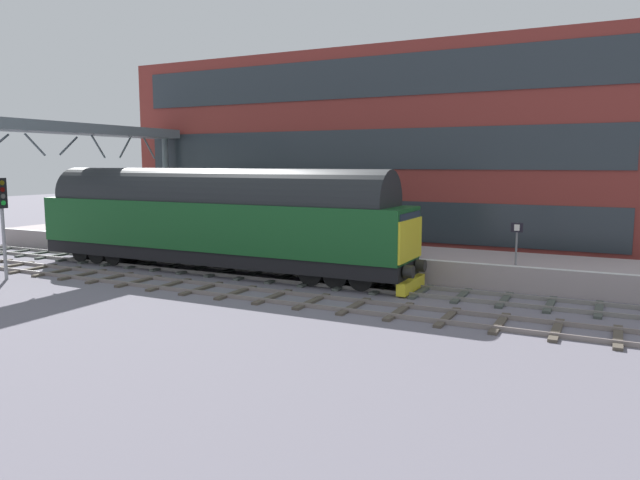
{
  "coord_description": "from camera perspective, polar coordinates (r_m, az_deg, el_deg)",
  "views": [
    {
      "loc": [
        -21.58,
        -11.12,
        4.92
      ],
      "look_at": [
        0.2,
        -0.2,
        1.76
      ],
      "focal_mm": 33.36,
      "sensor_mm": 36.0,
      "label": 1
    }
  ],
  "objects": [
    {
      "name": "station_building",
      "position": [
        33.75,
        4.8,
        8.26
      ],
      "size": [
        5.24,
        28.85,
        10.88
      ],
      "color": "maroon",
      "rests_on": "ground"
    },
    {
      "name": "diesel_locomotive",
      "position": [
        27.11,
        -10.27,
        2.13
      ],
      "size": [
        2.74,
        18.92,
        4.68
      ],
      "color": "black",
      "rests_on": "ground"
    },
    {
      "name": "track_adjacent_west",
      "position": [
        21.95,
        -4.56,
        -5.43
      ],
      "size": [
        2.5,
        60.0,
        0.15
      ],
      "color": "gray",
      "rests_on": "ground"
    },
    {
      "name": "signal_post_near",
      "position": [
        28.3,
        -28.16,
        2.26
      ],
      "size": [
        0.44,
        0.22,
        4.3
      ],
      "color": "gray",
      "rests_on": "ground"
    },
    {
      "name": "overhead_footbridge",
      "position": [
        32.95,
        -21.74,
        9.13
      ],
      "size": [
        12.59,
        2.0,
        6.86
      ],
      "color": "slate",
      "rests_on": "ground"
    },
    {
      "name": "station_platform",
      "position": [
        27.87,
        2.77,
        -1.73
      ],
      "size": [
        4.0,
        44.0,
        1.01
      ],
      "color": "#A19495",
      "rests_on": "ground"
    },
    {
      "name": "ground_plane",
      "position": [
        24.77,
        -0.61,
        -4.06
      ],
      "size": [
        140.0,
        140.0,
        0.0
      ],
      "primitive_type": "plane",
      "color": "slate",
      "rests_on": "ground"
    },
    {
      "name": "platform_number_sign",
      "position": [
        23.97,
        18.34,
        0.3
      ],
      "size": [
        0.1,
        0.44,
        1.64
      ],
      "color": "slate",
      "rests_on": "station_platform"
    },
    {
      "name": "waiting_passenger",
      "position": [
        27.32,
        -0.6,
        1.25
      ],
      "size": [
        0.45,
        0.47,
        1.64
      ],
      "rotation": [
        0.0,
        0.0,
        1.15
      ],
      "color": "#30293F",
      "rests_on": "station_platform"
    },
    {
      "name": "track_main",
      "position": [
        24.76,
        -0.61,
        -3.93
      ],
      "size": [
        2.5,
        60.0,
        0.15
      ],
      "color": "gray",
      "rests_on": "ground"
    }
  ]
}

